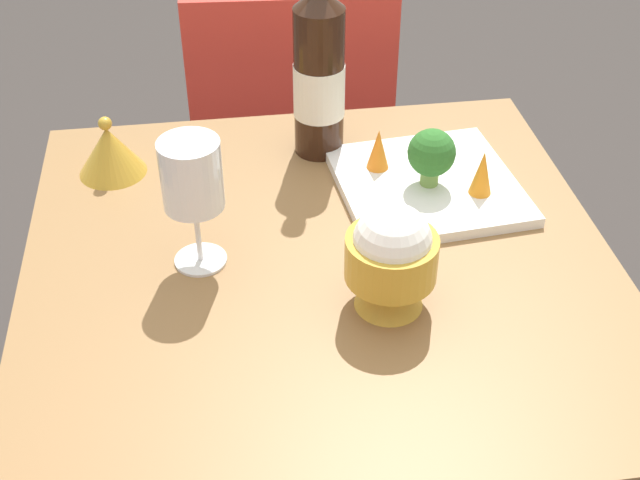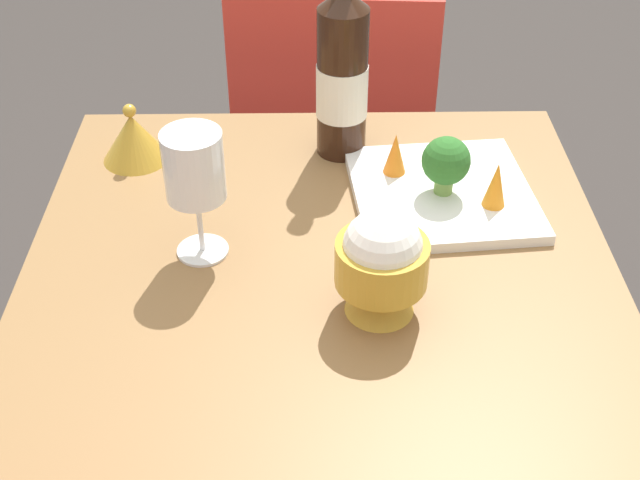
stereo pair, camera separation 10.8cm
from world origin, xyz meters
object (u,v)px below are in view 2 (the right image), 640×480
(broccoli_floret, at_px, (446,162))
(carrot_garnish_left, at_px, (496,184))
(rice_bowl, at_px, (382,262))
(serving_plate, at_px, (442,193))
(wine_glass, at_px, (194,169))
(rice_bowl_lid, at_px, (133,137))
(carrot_garnish_right, at_px, (395,153))
(wine_bottle, at_px, (342,74))
(chair_by_wall, at_px, (333,129))

(broccoli_floret, xyz_separation_m, carrot_garnish_left, (-0.07, 0.03, -0.02))
(rice_bowl, height_order, serving_plate, rice_bowl)
(wine_glass, relative_size, rice_bowl_lid, 1.79)
(rice_bowl_lid, bearing_deg, serving_plate, 166.10)
(carrot_garnish_right, bearing_deg, carrot_garnish_left, 146.82)
(wine_bottle, height_order, broccoli_floret, wine_bottle)
(carrot_garnish_right, bearing_deg, rice_bowl, 81.61)
(rice_bowl, bearing_deg, serving_plate, -114.41)
(chair_by_wall, xyz_separation_m, carrot_garnish_left, (-0.20, 0.60, 0.26))
(carrot_garnish_left, bearing_deg, broccoli_floret, -26.28)
(rice_bowl_lid, xyz_separation_m, serving_plate, (-0.45, 0.11, -0.03))
(serving_plate, distance_m, broccoli_floret, 0.06)
(carrot_garnish_left, distance_m, carrot_garnish_right, 0.16)
(wine_bottle, xyz_separation_m, rice_bowl_lid, (0.31, 0.02, -0.09))
(wine_bottle, xyz_separation_m, broccoli_floret, (-0.14, 0.14, -0.06))
(serving_plate, relative_size, carrot_garnish_right, 4.35)
(wine_bottle, bearing_deg, carrot_garnish_right, 130.59)
(rice_bowl, bearing_deg, chair_by_wall, -87.75)
(broccoli_floret, bearing_deg, wine_glass, 18.49)
(rice_bowl, height_order, broccoli_floret, rice_bowl)
(wine_bottle, bearing_deg, rice_bowl, 95.21)
(broccoli_floret, xyz_separation_m, carrot_garnish_right, (0.06, -0.05, -0.02))
(wine_bottle, bearing_deg, wine_glass, 52.64)
(rice_bowl, distance_m, rice_bowl_lid, 0.49)
(wine_glass, bearing_deg, rice_bowl_lid, -61.90)
(rice_bowl_lid, bearing_deg, chair_by_wall, -125.44)
(wine_bottle, relative_size, broccoli_floret, 3.84)
(rice_bowl_lid, height_order, broccoli_floret, broccoli_floret)
(broccoli_floret, bearing_deg, carrot_garnish_right, -39.21)
(wine_glass, bearing_deg, carrot_garnish_left, -168.84)
(chair_by_wall, distance_m, wine_glass, 0.78)
(rice_bowl, xyz_separation_m, serving_plate, (-0.11, -0.23, -0.07))
(rice_bowl, height_order, carrot_garnish_right, rice_bowl)
(wine_bottle, xyz_separation_m, rice_bowl, (-0.03, 0.37, -0.06))
(wine_glass, bearing_deg, chair_by_wall, -105.99)
(rice_bowl_lid, bearing_deg, rice_bowl, 135.09)
(wine_glass, distance_m, carrot_garnish_right, 0.32)
(rice_bowl_lid, xyz_separation_m, broccoli_floret, (-0.45, 0.12, 0.03))
(wine_glass, height_order, broccoli_floret, wine_glass)
(rice_bowl_lid, distance_m, broccoli_floret, 0.47)
(carrot_garnish_left, xyz_separation_m, carrot_garnish_right, (0.13, -0.09, -0.00))
(serving_plate, height_order, carrot_garnish_right, carrot_garnish_right)
(wine_bottle, relative_size, rice_bowl_lid, 3.29)
(wine_glass, height_order, rice_bowl, wine_glass)
(wine_glass, height_order, carrot_garnish_right, wine_glass)
(serving_plate, relative_size, carrot_garnish_left, 4.03)
(wine_glass, relative_size, rice_bowl, 1.26)
(wine_glass, distance_m, rice_bowl, 0.26)
(rice_bowl, bearing_deg, carrot_garnish_left, -131.43)
(broccoli_floret, relative_size, carrot_garnish_right, 1.37)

